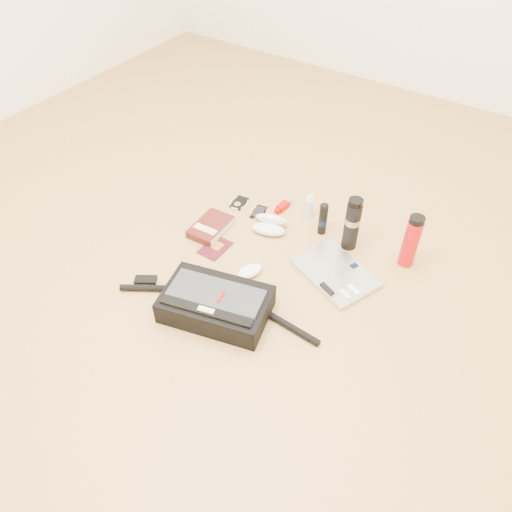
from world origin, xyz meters
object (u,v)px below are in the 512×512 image
Objects in this scene: book at (211,227)px; thermos_black at (352,224)px; messenger_bag at (215,304)px; thermos_red at (411,241)px; laptop at (335,273)px.

book is 0.83× the size of thermos_black.
messenger_bag is 3.24× the size of thermos_red.
book is 0.63m from thermos_black.
thermos_red reaches higher than book.
book is at bearing -152.07° from laptop.
messenger_bag is 0.68m from thermos_black.
thermos_black reaches higher than messenger_bag.
thermos_red is (0.81, 0.29, 0.10)m from book.
thermos_red reaches higher than messenger_bag.
thermos_black reaches higher than book.
thermos_red is at bearing 69.52° from laptop.
thermos_black is 0.25m from thermos_red.
thermos_red reaches higher than laptop.
laptop is 1.58× the size of thermos_red.
messenger_bag is at bearing -127.11° from thermos_red.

